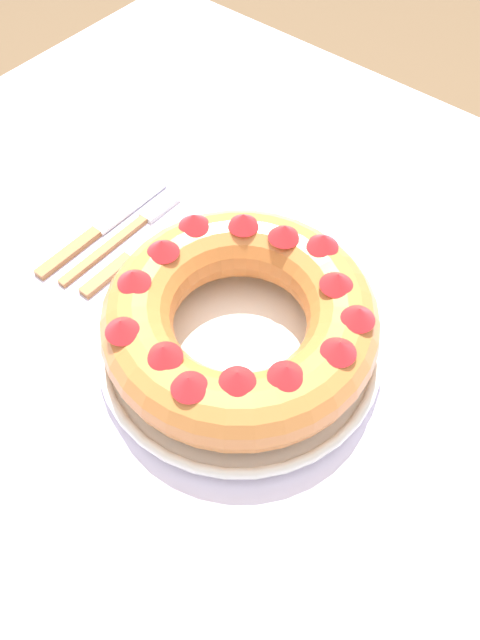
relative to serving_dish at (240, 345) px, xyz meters
The scene contains 7 objects.
ground_plane 0.79m from the serving_dish, 37.58° to the left, with size 8.00×8.00×0.00m, color brown.
dining_table 0.11m from the serving_dish, 37.58° to the left, with size 1.33×1.09×0.78m.
serving_dish is the anchor object (origin of this frame).
bundt_cake 0.05m from the serving_dish, 12.63° to the right, with size 0.30×0.30×0.09m.
fork 0.23m from the serving_dish, 167.69° to the left, with size 0.02×0.20×0.01m.
serving_knife 0.26m from the serving_dish, behind, with size 0.02×0.22×0.01m.
cake_knife 0.20m from the serving_dish, behind, with size 0.02×0.17×0.01m.
Camera 1 is at (0.22, -0.31, 1.38)m, focal length 35.00 mm.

